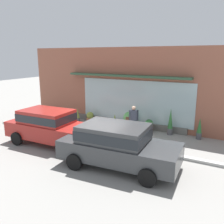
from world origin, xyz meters
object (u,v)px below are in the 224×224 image
potted_plant_corner_tall (129,120)px  potted_plant_window_right (90,117)px  pedestrian_with_handbag (133,118)px  parked_car_red (49,125)px  parked_car_dark_gray (117,143)px  potted_plant_near_hydrant (115,122)px  potted_plant_window_center (170,122)px  fire_hydrant (145,131)px  potted_plant_low_front (199,129)px  potted_plant_trailing_edge (149,126)px  potted_plant_by_entrance (78,115)px

potted_plant_corner_tall → potted_plant_window_right: 2.77m
pedestrian_with_handbag → parked_car_red: size_ratio=0.36×
parked_car_dark_gray → potted_plant_near_hydrant: size_ratio=5.42×
potted_plant_corner_tall → potted_plant_window_center: size_ratio=0.71×
fire_hydrant → pedestrian_with_handbag: pedestrian_with_handbag is taller
fire_hydrant → pedestrian_with_handbag: (-0.92, 0.54, 0.43)m
potted_plant_window_right → pedestrian_with_handbag: bearing=-14.3°
parked_car_red → potted_plant_low_front: (6.23, 4.13, -0.40)m
potted_plant_window_center → potted_plant_trailing_edge: bearing=-172.8°
fire_hydrant → potted_plant_low_front: bearing=33.2°
fire_hydrant → potted_plant_window_center: 1.74m
pedestrian_with_handbag → potted_plant_corner_tall: bearing=-74.6°
potted_plant_by_entrance → potted_plant_trailing_edge: potted_plant_by_entrance is taller
pedestrian_with_handbag → potted_plant_window_right: bearing=-35.3°
potted_plant_low_front → potted_plant_window_center: 1.50m
potted_plant_corner_tall → parked_car_red: bearing=-121.2°
fire_hydrant → potted_plant_window_right: (-4.27, 1.40, -0.16)m
fire_hydrant → pedestrian_with_handbag: 1.15m
potted_plant_low_front → potted_plant_window_right: bearing=-179.0°
pedestrian_with_handbag → potted_plant_window_right: 3.51m
parked_car_red → potted_plant_near_hydrant: (1.61, 3.64, -0.52)m
parked_car_dark_gray → potted_plant_by_entrance: parked_car_dark_gray is taller
potted_plant_window_right → potted_plant_near_hydrant: bearing=-10.5°
potted_plant_window_center → potted_plant_low_front: bearing=0.3°
potted_plant_by_entrance → potted_plant_trailing_edge: 4.81m
potted_plant_window_center → potted_plant_by_entrance: bearing=-177.5°
pedestrian_with_handbag → potted_plant_by_entrance: bearing=-30.6°
fire_hydrant → parked_car_red: parked_car_red is taller
potted_plant_window_right → fire_hydrant: bearing=-18.1°
parked_car_dark_gray → potted_plant_corner_tall: size_ratio=4.51×
pedestrian_with_handbag → parked_car_dark_gray: (1.00, -3.74, 0.01)m
potted_plant_near_hydrant → potted_plant_by_entrance: bearing=175.5°
pedestrian_with_handbag → parked_car_dark_gray: size_ratio=0.34×
potted_plant_by_entrance → potted_plant_trailing_edge: (4.80, 0.11, -0.05)m
pedestrian_with_handbag → potted_plant_window_center: (1.75, 0.97, -0.22)m
potted_plant_by_entrance → potted_plant_window_center: size_ratio=0.59×
parked_car_red → potted_plant_corner_tall: bearing=56.7°
fire_hydrant → potted_plant_near_hydrant: bearing=155.7°
potted_plant_by_entrance → potted_plant_trailing_edge: size_ratio=1.18×
potted_plant_trailing_edge → potted_plant_window_right: (-3.95, 0.03, -0.02)m
potted_plant_low_front → potted_plant_window_right: 6.60m
potted_plant_corner_tall → potted_plant_trailing_edge: bearing=1.0°
potted_plant_window_right → potted_plant_corner_tall: bearing=-1.1°
potted_plant_corner_tall → parked_car_dark_gray: bearing=-70.7°
pedestrian_with_handbag → potted_plant_window_right: pedestrian_with_handbag is taller
potted_plant_low_front → potted_plant_near_hydrant: (-4.61, -0.49, -0.12)m
potted_plant_corner_tall → fire_hydrant: bearing=-41.7°
fire_hydrant → potted_plant_near_hydrant: (-2.29, 1.03, -0.08)m
pedestrian_with_handbag → potted_plant_near_hydrant: 1.54m
potted_plant_window_right → potted_plant_low_front: bearing=1.0°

